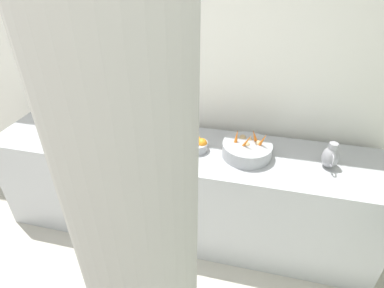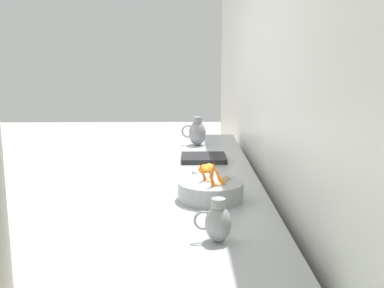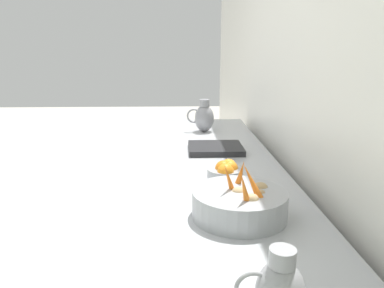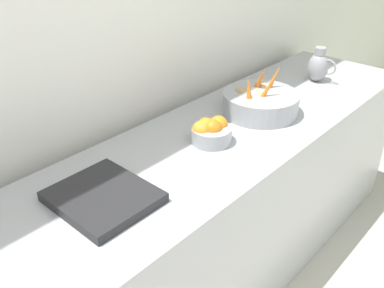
{
  "view_description": "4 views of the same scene",
  "coord_description": "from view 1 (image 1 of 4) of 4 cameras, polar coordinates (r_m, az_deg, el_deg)",
  "views": [
    {
      "loc": [
        0.46,
        0.77,
        2.22
      ],
      "look_at": [
        -1.35,
        0.34,
        1.01
      ],
      "focal_mm": 29.21,
      "sensor_mm": 36.0,
      "label": 1
    },
    {
      "loc": [
        -1.36,
        3.19,
        1.69
      ],
      "look_at": [
        -1.41,
        -0.01,
        1.04
      ],
      "focal_mm": 43.06,
      "sensor_mm": 36.0,
      "label": 2
    },
    {
      "loc": [
        -1.27,
        2.03,
        1.5
      ],
      "look_at": [
        -1.34,
        0.23,
        1.04
      ],
      "focal_mm": 34.55,
      "sensor_mm": 36.0,
      "label": 3
    },
    {
      "loc": [
        -0.49,
        -0.9,
        1.77
      ],
      "look_at": [
        -1.31,
        0.01,
        1.07
      ],
      "focal_mm": 39.62,
      "sensor_mm": 36.0,
      "label": 4
    }
  ],
  "objects": [
    {
      "name": "tile_wall_left",
      "position": [
        2.52,
        12.04,
        15.63
      ],
      "size": [
        0.1,
        8.75,
        3.0
      ],
      "primitive_type": "cube",
      "color": "white",
      "rests_on": "ground_plane"
    },
    {
      "name": "prep_counter",
      "position": [
        2.71,
        -1.8,
        -8.24
      ],
      "size": [
        0.67,
        3.09,
        0.87
      ],
      "primitive_type": "cube",
      "color": "#ADAFB5",
      "rests_on": "ground_plane"
    },
    {
      "name": "vegetable_colander",
      "position": [
        2.35,
        10.0,
        -1.0
      ],
      "size": [
        0.37,
        0.37,
        0.23
      ],
      "color": "#9EA0A5",
      "rests_on": "prep_counter"
    },
    {
      "name": "orange_bowl",
      "position": [
        2.39,
        0.85,
        0.02
      ],
      "size": [
        0.17,
        0.17,
        0.11
      ],
      "color": "#9EA0A5",
      "rests_on": "prep_counter"
    },
    {
      "name": "metal_pitcher_tall",
      "position": [
        2.78,
        -23.12,
        3.75
      ],
      "size": [
        0.21,
        0.15,
        0.25
      ],
      "color": "gray",
      "rests_on": "prep_counter"
    },
    {
      "name": "metal_pitcher_short",
      "position": [
        2.39,
        23.96,
        -2.1
      ],
      "size": [
        0.17,
        0.12,
        0.2
      ],
      "color": "#939399",
      "rests_on": "prep_counter"
    },
    {
      "name": "counter_sink_basin",
      "position": [
        2.57,
        -11.61,
        1.05
      ],
      "size": [
        0.34,
        0.3,
        0.04
      ],
      "primitive_type": "cube",
      "color": "#232326",
      "rests_on": "prep_counter"
    },
    {
      "name": "support_column",
      "position": [
        0.95,
        -9.67,
        -17.01
      ],
      "size": [
        0.34,
        0.34,
        3.0
      ],
      "primitive_type": "cylinder",
      "color": "#9E9B93",
      "rests_on": "ground_plane"
    }
  ]
}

